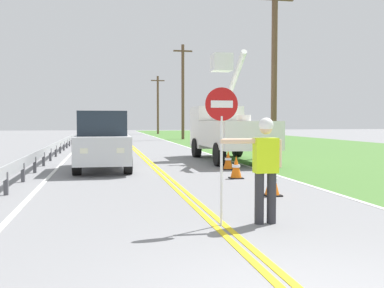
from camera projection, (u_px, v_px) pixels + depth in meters
name	position (u px, v px, depth m)	size (l,w,h in m)	color
grass_verge_right	(338.00, 151.00, 25.96)	(16.00, 110.00, 0.01)	#477533
centerline_yellow_left	(138.00, 154.00, 23.65)	(0.11, 110.00, 0.01)	yellow
centerline_yellow_right	(141.00, 154.00, 23.69)	(0.11, 110.00, 0.01)	yellow
edge_line_right	(205.00, 153.00, 24.38)	(0.12, 110.00, 0.01)	silver
edge_line_left	(70.00, 155.00, 22.96)	(0.12, 110.00, 0.01)	silver
flagger_worker	(265.00, 163.00, 7.59)	(1.09, 0.25, 1.83)	#2D2D33
stop_sign_paddle	(222.00, 125.00, 7.42)	(0.56, 0.04, 2.33)	silver
utility_bucket_truck	(227.00, 129.00, 19.92)	(2.67, 6.81, 4.88)	white
oncoming_suv_nearest	(103.00, 141.00, 15.87)	(1.94, 4.62, 2.10)	silver
utility_pole_near	(274.00, 69.00, 20.87)	(1.80, 0.28, 8.07)	brown
utility_pole_mid	(183.00, 90.00, 41.98)	(1.80, 0.28, 8.94)	brown
utility_pole_far	(158.00, 104.00, 59.13)	(1.80, 0.28, 7.70)	brown
traffic_cone_lead	(272.00, 182.00, 10.45)	(0.40, 0.40, 0.70)	orange
traffic_cone_mid	(236.00, 168.00, 13.59)	(0.40, 0.40, 0.70)	orange
traffic_cone_tail	(228.00, 160.00, 16.07)	(0.40, 0.40, 0.70)	orange
guardrail_left_shoulder	(47.00, 151.00, 18.37)	(0.10, 32.00, 0.71)	#9EA0A3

